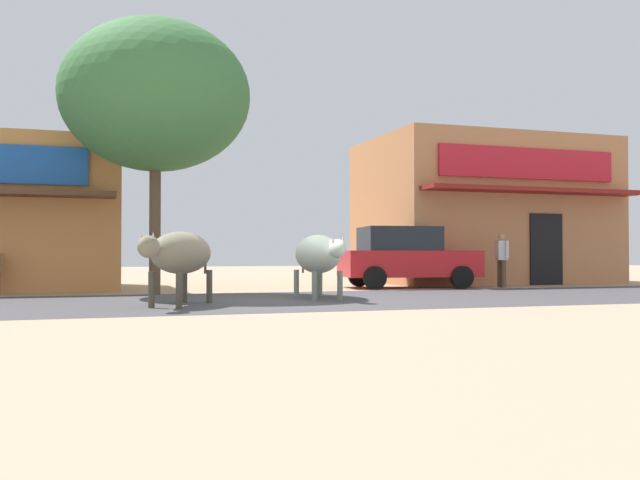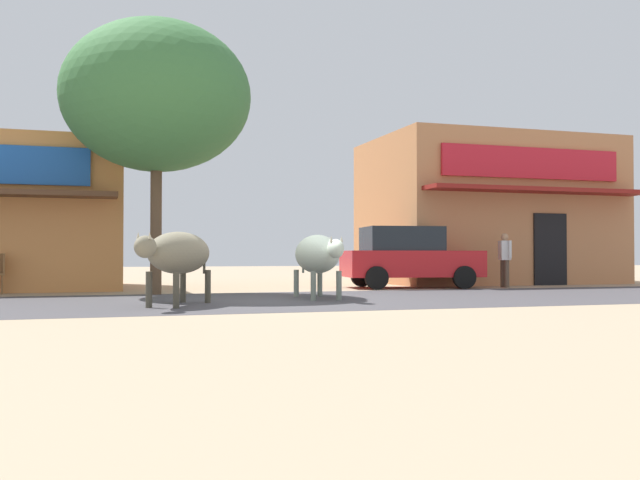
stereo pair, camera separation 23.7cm
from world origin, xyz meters
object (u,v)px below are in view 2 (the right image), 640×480
(cow_near_brown, at_px, (178,253))
(pedestrian_by_shop, at_px, (505,256))
(roadside_tree, at_px, (157,97))
(parked_hatchback_car, at_px, (408,257))
(cow_far_dark, at_px, (318,254))

(cow_near_brown, height_order, pedestrian_by_shop, pedestrian_by_shop)
(cow_near_brown, xyz_separation_m, pedestrian_by_shop, (9.26, 4.31, -0.06))
(roadside_tree, xyz_separation_m, parked_hatchback_car, (6.77, 1.22, -3.63))
(pedestrian_by_shop, bearing_deg, cow_far_dark, -153.56)
(cow_far_dark, height_order, pedestrian_by_shop, pedestrian_by_shop)
(roadside_tree, height_order, cow_near_brown, roadside_tree)
(parked_hatchback_car, distance_m, cow_far_dark, 5.33)
(roadside_tree, distance_m, parked_hatchback_car, 7.78)
(cow_near_brown, bearing_deg, pedestrian_by_shop, 24.97)
(cow_near_brown, height_order, cow_far_dark, cow_far_dark)
(roadside_tree, bearing_deg, cow_near_brown, -88.71)
(roadside_tree, distance_m, pedestrian_by_shop, 10.04)
(cow_near_brown, distance_m, cow_far_dark, 3.15)
(cow_far_dark, bearing_deg, parked_hatchback_car, 45.25)
(parked_hatchback_car, height_order, cow_far_dark, parked_hatchback_car)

